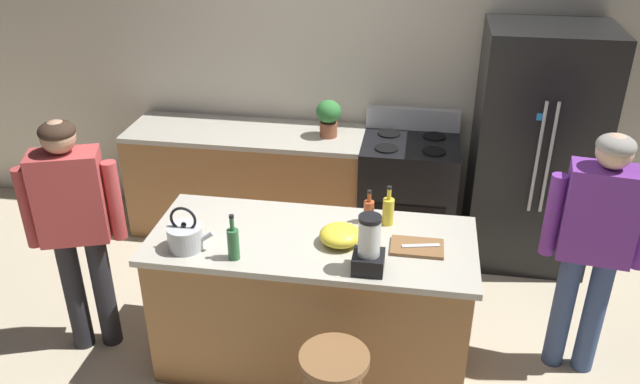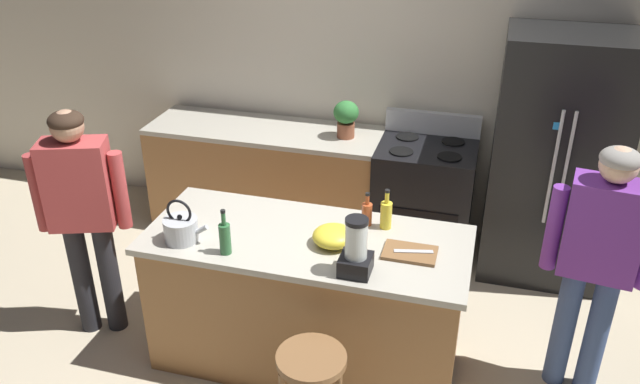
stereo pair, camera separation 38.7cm
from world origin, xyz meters
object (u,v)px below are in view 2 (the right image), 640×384
person_by_sink_right (599,252)px  mixing_bowl (333,236)px  bar_stool (311,379)px  chef_knife (414,251)px  bottle_cooking_sauce (367,213)px  potted_plant (346,117)px  bottle_olive_oil (225,237)px  blender_appliance (356,250)px  tea_kettle (181,229)px  cutting_board (410,253)px  kitchen_island (307,300)px  bottle_soda (386,214)px  stove_range (423,198)px  refrigerator (555,160)px  person_by_island_left (82,205)px

person_by_sink_right → mixing_bowl: (-1.45, -0.24, 0.01)m
bar_stool → chef_knife: chef_knife is taller
person_by_sink_right → bottle_cooking_sauce: person_by_sink_right is taller
potted_plant → bottle_olive_oil: potted_plant is taller
blender_appliance → mixing_bowl: size_ratio=1.36×
blender_appliance → chef_knife: (0.28, 0.25, -0.12)m
tea_kettle → cutting_board: bearing=9.0°
mixing_bowl → chef_knife: 0.46m
person_by_sink_right → potted_plant: person_by_sink_right is taller
kitchen_island → chef_knife: size_ratio=8.73×
bottle_soda → mixing_bowl: 0.37m
stove_range → bar_stool: (-0.28, -2.25, 0.06)m
bottle_soda → bottle_olive_oil: bearing=-147.6°
refrigerator → bottle_olive_oil: (-1.84, -1.78, 0.08)m
person_by_island_left → cutting_board: size_ratio=5.31×
mixing_bowl → cutting_board: 0.44m
kitchen_island → bar_stool: (0.24, -0.72, 0.07)m
kitchen_island → cutting_board: (0.61, -0.02, 0.47)m
bar_stool → bottle_olive_oil: bearing=144.9°
refrigerator → chef_knife: (-0.82, -1.52, 0.01)m
refrigerator → mixing_bowl: size_ratio=7.65×
person_by_sink_right → bottle_cooking_sauce: (-1.31, 0.03, 0.03)m
stove_range → blender_appliance: 1.90m
bottle_olive_oil → mixing_bowl: bottle_olive_oil is taller
person_by_island_left → potted_plant: person_by_island_left is taller
bottle_cooking_sauce → chef_knife: 0.42m
chef_knife → tea_kettle: bearing=176.3°
person_by_island_left → blender_appliance: size_ratio=4.81×
stove_range → bottle_soda: bearing=-94.2°
cutting_board → chef_knife: chef_knife is taller
refrigerator → blender_appliance: 2.09m
stove_range → bottle_cooking_sauce: bottle_cooking_sauce is taller
person_by_sink_right → cutting_board: 1.04m
mixing_bowl → bottle_olive_oil: bearing=-156.0°
kitchen_island → mixing_bowl: (0.17, -0.03, 0.51)m
potted_plant → bar_stool: bearing=-80.6°
tea_kettle → chef_knife: size_ratio=1.25×
potted_plant → tea_kettle: size_ratio=1.09×
mixing_bowl → chef_knife: bearing=1.6°
blender_appliance → tea_kettle: bearing=177.4°
person_by_sink_right → tea_kettle: size_ratio=5.79×
blender_appliance → chef_knife: blender_appliance is taller
stove_range → cutting_board: size_ratio=3.65×
blender_appliance → cutting_board: 0.38m
bottle_cooking_sauce → blender_appliance: bearing=-84.7°
refrigerator → cutting_board: refrigerator is taller
potted_plant → tea_kettle: bearing=-107.3°
refrigerator → bar_stool: bearing=-118.6°
bar_stool → mixing_bowl: (-0.07, 0.69, 0.44)m
bar_stool → mixing_bowl: 0.82m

